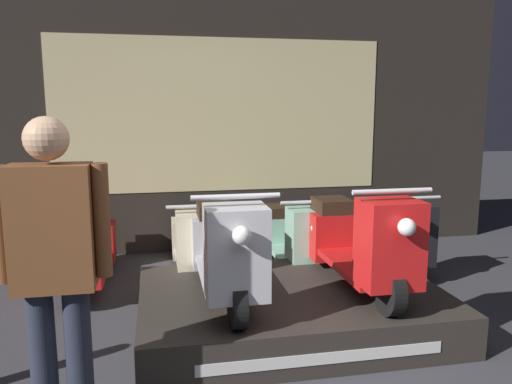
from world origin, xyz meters
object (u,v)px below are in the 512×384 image
scooter_display_right (356,242)px  scooter_backrow_2 (293,239)px  scooter_backrow_0 (88,249)px  scooter_display_left (224,249)px  person_left_browsing (55,258)px  scooter_backrow_1 (194,244)px  scooter_backrow_3 (384,234)px

scooter_display_right → scooter_backrow_2: scooter_display_right is taller
scooter_backrow_0 → scooter_display_left: bearing=-48.3°
scooter_backrow_2 → person_left_browsing: person_left_browsing is taller
scooter_backrow_1 → scooter_backrow_2: size_ratio=1.00×
scooter_display_right → person_left_browsing: (-1.96, -0.97, 0.28)m
scooter_display_left → scooter_backrow_2: scooter_display_left is taller
scooter_backrow_0 → scooter_backrow_1: bearing=0.0°
scooter_backrow_3 → person_left_browsing: (-2.80, -2.22, 0.58)m
scooter_display_left → person_left_browsing: (-0.95, -0.97, 0.28)m
scooter_backrow_0 → person_left_browsing: 2.30m
scooter_backrow_1 → scooter_backrow_2: bearing=0.0°
scooter_display_left → scooter_backrow_3: size_ratio=1.00×
scooter_backrow_2 → scooter_display_right: bearing=-83.3°
person_left_browsing → scooter_display_left: bearing=45.5°
scooter_backrow_2 → person_left_browsing: size_ratio=0.98×
scooter_backrow_0 → scooter_backrow_3: same height
scooter_backrow_2 → scooter_backrow_3: 0.98m
scooter_backrow_0 → scooter_display_right: bearing=-30.6°
scooter_display_right → scooter_backrow_1: 1.71m
scooter_backrow_2 → person_left_browsing: bearing=-129.2°
scooter_backrow_2 → scooter_backrow_0: bearing=180.0°
scooter_backrow_1 → scooter_backrow_3: same height
scooter_display_right → scooter_backrow_2: size_ratio=1.00×
scooter_backrow_3 → person_left_browsing: bearing=-141.6°
scooter_display_right → scooter_backrow_0: scooter_display_right is taller
scooter_display_right → person_left_browsing: person_left_browsing is taller
scooter_backrow_1 → person_left_browsing: bearing=-110.4°
scooter_display_right → scooter_backrow_3: (0.84, 1.25, -0.30)m
scooter_display_right → scooter_backrow_1: bearing=132.1°
scooter_display_left → person_left_browsing: 1.39m
scooter_backrow_0 → scooter_backrow_2: size_ratio=1.00×
scooter_display_right → scooter_backrow_1: scooter_display_right is taller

